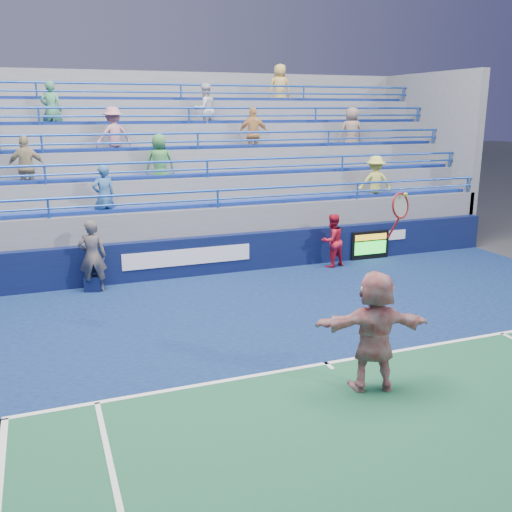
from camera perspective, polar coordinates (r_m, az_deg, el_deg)
name	(u,v)px	position (r m, az deg, el deg)	size (l,w,h in m)	color
ground	(326,364)	(10.75, 7.06, -10.70)	(120.00, 120.00, 0.00)	#333538
sponsor_wall	(221,254)	(16.27, -3.53, 0.19)	(18.00, 0.32, 1.10)	#0A123A
bleacher_stand	(187,200)	(19.63, -6.91, 5.54)	(18.00, 5.60, 6.13)	slate
serve_speed_board	(369,245)	(18.12, 11.26, 1.09)	(1.30, 0.16, 0.90)	black
judge_chair	(94,282)	(15.32, -15.94, -2.48)	(0.52, 0.52, 0.73)	#0C143B
tennis_player	(374,331)	(9.61, 11.76, -7.32)	(2.00, 1.10, 3.30)	silver
line_judge	(92,256)	(15.02, -16.04, -0.03)	(0.69, 0.45, 1.88)	#141C38
ball_girl	(332,241)	(16.96, 7.62, 1.53)	(0.77, 0.60, 1.59)	red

